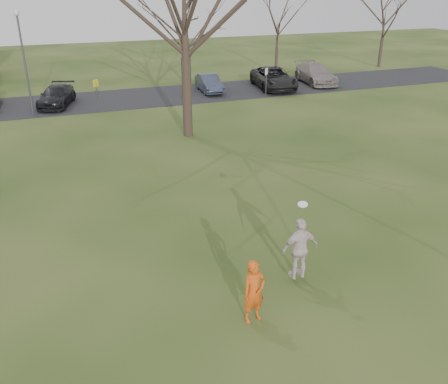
% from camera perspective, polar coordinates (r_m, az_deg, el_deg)
% --- Properties ---
extents(ground, '(120.00, 120.00, 0.00)m').
position_cam_1_polar(ground, '(13.30, 6.20, -12.61)').
color(ground, '#1E380F').
rests_on(ground, ground).
extents(parking_strip, '(62.00, 6.50, 0.04)m').
position_cam_1_polar(parking_strip, '(35.68, -12.13, 10.84)').
color(parking_strip, black).
rests_on(parking_strip, ground).
extents(player_defender, '(0.68, 0.51, 1.71)m').
position_cam_1_polar(player_defender, '(12.07, 3.62, -11.81)').
color(player_defender, '#D44D11').
rests_on(player_defender, ground).
extents(car_3, '(3.06, 4.82, 1.30)m').
position_cam_1_polar(car_3, '(34.69, -19.42, 10.79)').
color(car_3, black).
rests_on(car_3, parking_strip).
extents(car_5, '(1.60, 3.97, 1.28)m').
position_cam_1_polar(car_5, '(37.02, -1.79, 12.87)').
color(car_5, '#2F3547').
rests_on(car_5, parking_strip).
extents(car_6, '(3.50, 6.04, 1.58)m').
position_cam_1_polar(car_6, '(38.45, 5.97, 13.41)').
color(car_6, black).
rests_on(car_6, parking_strip).
extents(car_7, '(2.76, 5.48, 1.53)m').
position_cam_1_polar(car_7, '(40.90, 10.92, 13.72)').
color(car_7, gray).
rests_on(car_7, parking_strip).
extents(catching_play, '(1.09, 0.46, 2.36)m').
position_cam_1_polar(catching_play, '(13.48, 9.09, -6.69)').
color(catching_play, beige).
rests_on(catching_play, ground).
extents(lamp_post, '(0.34, 0.34, 6.27)m').
position_cam_1_polar(lamp_post, '(32.18, -22.95, 15.30)').
color(lamp_post, '#47474C').
rests_on(lamp_post, ground).
extents(sign_yellow, '(0.35, 0.35, 2.08)m').
position_cam_1_polar(sign_yellow, '(32.23, -15.03, 11.77)').
color(sign_yellow, '#47474C').
rests_on(sign_yellow, ground).
extents(sign_white, '(0.35, 0.35, 2.08)m').
position_cam_1_polar(sign_white, '(35.43, 5.09, 13.55)').
color(sign_white, '#47474C').
rests_on(sign_white, ground).
extents(small_tree_row, '(55.00, 5.90, 8.50)m').
position_cam_1_polar(small_tree_row, '(40.79, -7.46, 18.31)').
color(small_tree_row, '#352821').
rests_on(small_tree_row, ground).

